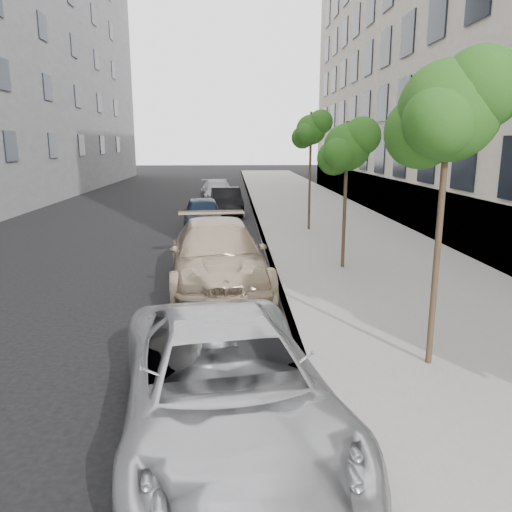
{
  "coord_description": "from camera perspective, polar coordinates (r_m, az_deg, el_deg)",
  "views": [
    {
      "loc": [
        0.01,
        -5.94,
        3.65
      ],
      "look_at": [
        0.47,
        3.53,
        1.5
      ],
      "focal_mm": 35.0,
      "sensor_mm": 36.0,
      "label": 1
    }
  ],
  "objects": [
    {
      "name": "tree_far",
      "position": [
        20.7,
        6.37,
        14.12
      ],
      "size": [
        1.58,
        1.38,
        4.81
      ],
      "color": "#38281C",
      "rests_on": "sidewalk"
    },
    {
      "name": "suv",
      "position": [
        12.78,
        -4.41,
        0.07
      ],
      "size": [
        2.89,
        6.03,
        1.69
      ],
      "primitive_type": "imported",
      "rotation": [
        0.0,
        0.0,
        0.09
      ],
      "color": "tan",
      "rests_on": "ground"
    },
    {
      "name": "curb",
      "position": [
        30.18,
        -0.53,
        5.98
      ],
      "size": [
        0.15,
        72.0,
        0.14
      ],
      "primitive_type": "cube",
      "color": "#9E9B93",
      "rests_on": "ground"
    },
    {
      "name": "ground",
      "position": [
        6.98,
        -2.56,
        -18.79
      ],
      "size": [
        160.0,
        160.0,
        0.0
      ],
      "primitive_type": "plane",
      "color": "black",
      "rests_on": "ground"
    },
    {
      "name": "tree_near",
      "position": [
        8.12,
        21.36,
        15.19
      ],
      "size": [
        1.8,
        1.6,
        4.86
      ],
      "color": "#38281C",
      "rests_on": "sidewalk"
    },
    {
      "name": "sedan_rear",
      "position": [
        31.19,
        -4.39,
        7.32
      ],
      "size": [
        2.54,
        5.0,
        1.39
      ],
      "primitive_type": "imported",
      "rotation": [
        0.0,
        0.0,
        0.13
      ],
      "color": "gray",
      "rests_on": "ground"
    },
    {
      "name": "sidewalk",
      "position": [
        30.46,
        5.39,
        5.98
      ],
      "size": [
        6.4,
        72.0,
        0.14
      ],
      "primitive_type": "cube",
      "color": "gray",
      "rests_on": "ground"
    },
    {
      "name": "sedan_blue",
      "position": [
        21.42,
        -6.06,
        4.81
      ],
      "size": [
        2.0,
        4.26,
        1.41
      ],
      "primitive_type": "imported",
      "rotation": [
        0.0,
        0.0,
        0.08
      ],
      "color": "black",
      "rests_on": "ground"
    },
    {
      "name": "tree_mid",
      "position": [
        14.31,
        10.47,
        12.13
      ],
      "size": [
        1.65,
        1.45,
        4.22
      ],
      "color": "#38281C",
      "rests_on": "sidewalk"
    },
    {
      "name": "sedan_black",
      "position": [
        26.12,
        -3.42,
        6.26
      ],
      "size": [
        1.82,
        4.31,
        1.38
      ],
      "primitive_type": "imported",
      "rotation": [
        0.0,
        0.0,
        0.09
      ],
      "color": "black",
      "rests_on": "ground"
    },
    {
      "name": "minivan",
      "position": [
        6.37,
        -3.55,
        -14.44
      ],
      "size": [
        3.27,
        5.66,
        1.48
      ],
      "primitive_type": "imported",
      "rotation": [
        0.0,
        0.0,
        0.16
      ],
      "color": "silver",
      "rests_on": "ground"
    }
  ]
}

